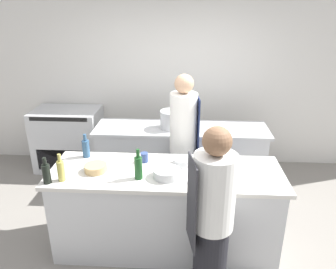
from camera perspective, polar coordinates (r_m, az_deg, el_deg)
ground_plane at (r=3.81m, az=-0.32°, el=-18.44°), size 16.00×16.00×0.00m
wall_back at (r=5.14m, az=1.17°, el=9.97°), size 8.00×0.06×2.80m
prep_counter at (r=3.53m, az=-0.34°, el=-12.80°), size 2.34×0.79×0.91m
pass_counter at (r=4.59m, az=2.24°, el=-4.06°), size 2.33×0.64×0.91m
oven_range at (r=5.38m, az=-16.87°, el=-0.75°), size 1.00×0.65×0.96m
chef_at_prep_near at (r=2.80m, az=7.66°, el=-14.40°), size 0.38×0.37×1.63m
chef_at_stove at (r=3.96m, az=2.68°, el=-1.70°), size 0.35×0.33×1.74m
bottle_olive_oil at (r=3.24m, az=-20.43°, el=-6.31°), size 0.07×0.07×0.26m
bottle_vinegar at (r=3.24m, az=-18.15°, el=-5.92°), size 0.07×0.07×0.27m
bottle_wine at (r=3.65m, az=-14.11°, el=-2.28°), size 0.08×0.08×0.26m
bottle_cooking_oil at (r=3.12m, az=-5.18°, el=-5.67°), size 0.08×0.08×0.31m
bowl_mixing_large at (r=3.40m, az=2.45°, el=-4.73°), size 0.20×0.20×0.07m
bowl_prep_small at (r=3.35m, az=-12.46°, el=-5.71°), size 0.23×0.23×0.07m
bowl_ceramic_blue at (r=3.47m, az=10.54°, el=-4.42°), size 0.18×0.18×0.08m
bowl_wooden_salad at (r=3.16m, az=-0.25°, el=-6.76°), size 0.26×0.26×0.08m
cup at (r=3.46m, az=-4.14°, el=-3.99°), size 0.08×0.08×0.10m
cutting_board at (r=3.18m, az=6.71°, el=-7.55°), size 0.43×0.21×0.01m
stockpot at (r=4.35m, az=0.66°, el=2.62°), size 0.31×0.31×0.24m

